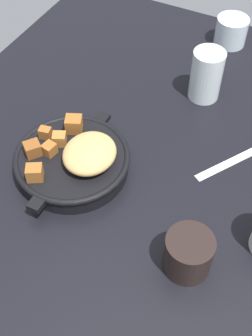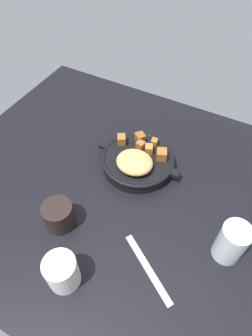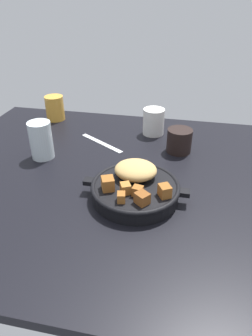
{
  "view_description": "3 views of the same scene",
  "coord_description": "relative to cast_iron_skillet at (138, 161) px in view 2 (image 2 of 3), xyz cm",
  "views": [
    {
      "loc": [
        47.21,
        24.12,
        65.38
      ],
      "look_at": [
        3.88,
        2.21,
        6.2
      ],
      "focal_mm": 47.2,
      "sensor_mm": 36.0,
      "label": 1
    },
    {
      "loc": [
        -19.1,
        42.14,
        67.06
      ],
      "look_at": [
        5.17,
        -3.32,
        4.4
      ],
      "focal_mm": 30.66,
      "sensor_mm": 36.0,
      "label": 2
    },
    {
      "loc": [
        14.08,
        -68.12,
        45.35
      ],
      "look_at": [
        0.58,
        -3.15,
        4.7
      ],
      "focal_mm": 32.33,
      "sensor_mm": 36.0,
      "label": 3
    }
  ],
  "objects": [
    {
      "name": "ground_plane",
      "position": [
        -4.02,
        8.55,
        -4.13
      ],
      "size": [
        116.13,
        87.89,
        2.4
      ],
      "primitive_type": "cube",
      "color": "black"
    },
    {
      "name": "butter_knife",
      "position": [
        -16.14,
        26.66,
        -2.75
      ],
      "size": [
        16.63,
        11.55,
        0.36
      ],
      "primitive_type": "cube",
      "rotation": [
        0.0,
        0.0,
        -0.58
      ],
      "color": "silver",
      "rests_on": "ground_plane"
    },
    {
      "name": "cast_iron_skillet",
      "position": [
        0.0,
        0.0,
        0.0
      ],
      "size": [
        26.04,
        21.76,
        7.8
      ],
      "color": "black",
      "rests_on": "ground_plane"
    },
    {
      "name": "water_glass_tall",
      "position": [
        -31.0,
        14.25,
        2.71
      ],
      "size": [
        6.77,
        6.77,
        11.28
      ],
      "primitive_type": "cylinder",
      "color": "silver",
      "rests_on": "ground_plane"
    },
    {
      "name": "coffee_mug_dark",
      "position": [
        9.09,
        26.31,
        0.77
      ],
      "size": [
        7.71,
        7.71,
        7.38
      ],
      "primitive_type": "cylinder",
      "color": "black",
      "rests_on": "ground_plane"
    },
    {
      "name": "ceramic_mug_white",
      "position": [
        -0.41,
        37.73,
        1.57
      ],
      "size": [
        7.31,
        7.31,
        8.98
      ],
      "primitive_type": "cylinder",
      "color": "silver",
      "rests_on": "ground_plane"
    }
  ]
}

